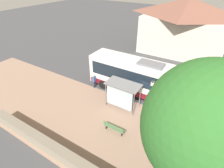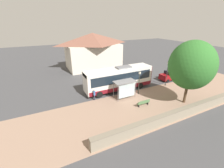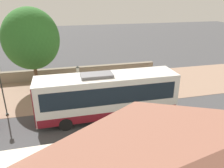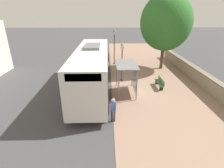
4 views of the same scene
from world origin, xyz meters
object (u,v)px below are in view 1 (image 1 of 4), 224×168
(bus, at_px, (141,78))
(bus_shelter, at_px, (122,89))
(pedestrian, at_px, (94,80))
(shade_tree, at_px, (204,127))
(bench, at_px, (114,128))
(street_lamp_far, at_px, (151,95))

(bus, bearing_deg, bus_shelter, 168.91)
(pedestrian, bearing_deg, shade_tree, -119.53)
(bus_shelter, relative_size, shade_tree, 0.38)
(bus, relative_size, bus_shelter, 3.50)
(bus_shelter, distance_m, shade_tree, 8.84)
(bench, distance_m, street_lamp_far, 4.14)
(street_lamp_far, bearing_deg, bus_shelter, 96.75)
(bus, height_order, pedestrian, bus)
(street_lamp_far, bearing_deg, bus, 37.10)
(pedestrian, bearing_deg, street_lamp_far, -98.78)
(pedestrian, xyz_separation_m, shade_tree, (-6.19, -10.94, 4.37))
(pedestrian, bearing_deg, bus_shelter, -107.84)
(bus, height_order, street_lamp_far, bus)
(shade_tree, bearing_deg, pedestrian, 60.47)
(pedestrian, xyz_separation_m, bench, (-4.45, -5.26, -0.49))
(pedestrian, bearing_deg, bench, -130.23)
(bench, xyz_separation_m, shade_tree, (-1.74, -5.67, 4.85))
(bus_shelter, relative_size, pedestrian, 1.93)
(pedestrian, relative_size, street_lamp_far, 0.44)
(bench, bearing_deg, bus_shelter, 18.05)
(bus, bearing_deg, shade_tree, -142.06)
(bench, bearing_deg, bus, 3.94)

